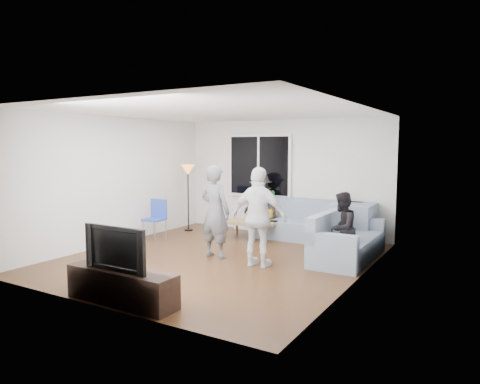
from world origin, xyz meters
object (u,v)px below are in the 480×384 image
Objects in this scene: spectator_right at (342,228)px; television at (121,247)px; sofa_right_section at (348,236)px; spectator_back at (261,204)px; player_left at (215,212)px; side_chair at (154,220)px; coffee_table at (251,230)px; sofa_back_section at (304,220)px; floor_lamp at (188,198)px; tv_console at (122,286)px; player_right at (259,217)px.

television is at bearing -26.35° from spectator_right.
sofa_right_section is 1.45× the size of spectator_back.
player_left reaches higher than spectator_right.
coffee_table is at bearing 25.38° from side_chair.
spectator_right is at bearing -157.53° from player_left.
television reaches higher than side_chair.
coffee_table is 1.80m from player_left.
sofa_right_section is at bearing 0.30° from side_chair.
spectator_right is (2.12, 0.68, -0.22)m from player_left.
sofa_back_section is 4.81m from television.
floor_lamp is (-1.76, 0.10, 0.58)m from coffee_table.
side_chair is at bearing -90.00° from floor_lamp.
side_chair reaches higher than tv_console.
spectator_right is (0.00, -0.39, 0.19)m from sofa_right_section.
player_left is at bearing -9.83° from player_right.
player_left reaches higher than tv_console.
player_right reaches higher than sofa_back_section.
coffee_table is 0.89× the size of spectator_right.
side_chair is 1.25m from floor_lamp.
spectator_right reaches higher than tv_console.
tv_console is at bearing -62.89° from floor_lamp.
sofa_back_section is 1.38× the size of player_left.
sofa_right_section is 2.33× the size of side_chair.
floor_lamp is 1.13× the size of spectator_back.
spectator_back reaches higher than side_chair.
spectator_back reaches higher than sofa_right_section.
floor_lamp reaches higher than coffee_table.
sofa_back_section is at bearing -105.66° from player_left.
player_right is at bearing -57.27° from coffee_table.
coffee_table is 1.28× the size of side_chair.
spectator_right is at bearing 60.20° from tv_console.
television is at bearing -61.35° from side_chair.
sofa_back_section is at bearing 9.07° from floor_lamp.
player_right is at bearing 175.95° from player_left.
side_chair is 0.69× the size of spectator_right.
spectator_back is at bearing 96.23° from tv_console.
coffee_table is 0.69× the size of tv_console.
sofa_right_section is at bearing -176.55° from spectator_right.
side_chair is (-1.76, -1.10, 0.23)m from coffee_table.
tv_console is (2.22, -4.33, -0.56)m from floor_lamp.
television reaches higher than sofa_right_section.
sofa_back_section is 1.17m from coffee_table.
player_right reaches higher than coffee_table.
spectator_back is (-0.26, 2.25, -0.15)m from player_left.
television is at bearing 152.90° from sofa_right_section.
television is (-0.55, -4.77, 0.30)m from sofa_back_section.
player_right is (2.93, -1.92, 0.05)m from floor_lamp.
side_chair is at bearing 125.36° from television.
spectator_back is at bearing -78.80° from player_left.
spectator_back is (-1.08, 0.03, 0.26)m from sofa_back_section.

